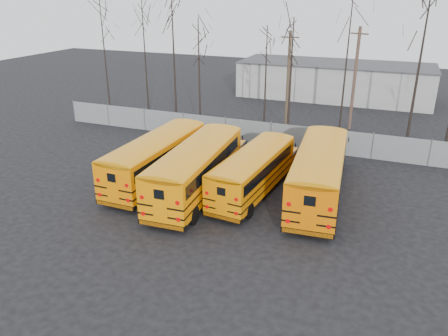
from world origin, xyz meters
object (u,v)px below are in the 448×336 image
at_px(bus_c, 255,168).
at_px(utility_pole_left, 288,80).
at_px(bus_a, 158,155).
at_px(bus_b, 198,165).
at_px(bus_d, 320,169).
at_px(utility_pole_right, 355,78).

bearing_deg(bus_c, utility_pole_left, 101.40).
bearing_deg(bus_a, bus_c, 5.57).
relative_size(bus_a, bus_c, 1.09).
xyz_separation_m(bus_b, bus_d, (7.14, 2.12, 0.02)).
distance_m(bus_b, bus_d, 7.45).
distance_m(bus_a, bus_d, 10.54).
relative_size(bus_a, bus_b, 0.95).
distance_m(bus_a, utility_pole_right, 20.23).
relative_size(utility_pole_left, utility_pole_right, 0.96).
bearing_deg(utility_pole_left, bus_c, -89.88).
bearing_deg(bus_b, utility_pole_left, 81.66).
distance_m(bus_b, utility_pole_left, 16.42).
relative_size(bus_c, utility_pole_right, 1.15).
height_order(bus_d, utility_pole_right, utility_pole_right).
distance_m(bus_d, utility_pole_right, 16.06).
height_order(bus_b, utility_pole_right, utility_pole_right).
relative_size(bus_a, utility_pole_right, 1.25).
height_order(bus_d, utility_pole_left, utility_pole_left).
xyz_separation_m(bus_a, bus_c, (6.57, 0.54, -0.17)).
relative_size(bus_c, bus_d, 0.86).
bearing_deg(bus_a, utility_pole_right, 59.31).
bearing_deg(bus_d, utility_pole_left, 106.89).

